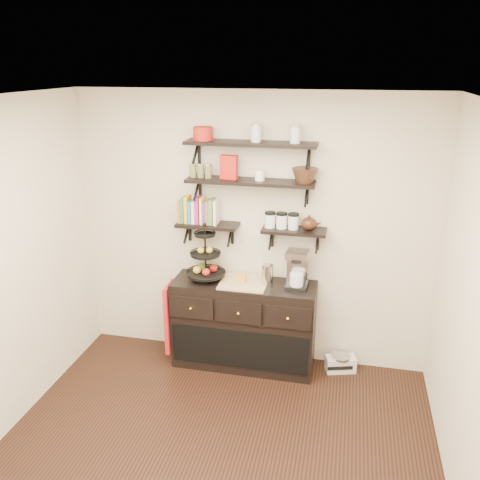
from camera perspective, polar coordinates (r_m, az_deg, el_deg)
name	(u,v)px	position (r m, az deg, el deg)	size (l,w,h in m)	color
floor	(206,474)	(4.21, -3.80, -24.74)	(3.50, 3.50, 0.00)	black
ceiling	(196,104)	(3.03, -4.97, 14.97)	(3.50, 3.50, 0.02)	white
back_wall	(253,232)	(4.98, 1.42, 0.91)	(3.50, 0.02, 2.70)	beige
shelf_top	(251,144)	(4.65, 1.19, 10.76)	(1.20, 0.27, 0.23)	black
shelf_mid	(250,182)	(4.71, 1.16, 6.55)	(1.20, 0.27, 0.23)	black
shelf_low_left	(208,225)	(4.94, -3.62, 1.67)	(0.60, 0.25, 0.23)	black
shelf_low_right	(294,231)	(4.79, 6.09, 1.00)	(0.60, 0.25, 0.23)	black
cookbooks	(201,211)	(4.92, -4.41, 3.24)	(0.40, 0.15, 0.26)	#D9511D
glass_canisters	(282,221)	(4.77, 4.70, 2.09)	(0.32, 0.10, 0.13)	silver
sideboard	(244,324)	(5.14, 0.44, -9.42)	(1.40, 0.50, 0.92)	black
fruit_stand	(206,261)	(4.95, -3.84, -2.41)	(0.38, 0.38, 0.56)	black
candle	(242,278)	(4.92, 0.21, -4.25)	(0.08, 0.08, 0.08)	#BB852B
coffee_maker	(297,270)	(4.82, 6.46, -3.33)	(0.22, 0.21, 0.37)	black
thermal_carafe	(267,276)	(4.84, 3.10, -4.01)	(0.11, 0.11, 0.22)	silver
apron	(171,317)	(5.21, -7.76, -8.51)	(0.04, 0.30, 0.71)	maroon
radio	(340,363)	(5.31, 11.22, -13.41)	(0.32, 0.24, 0.17)	silver
recipe_box	(229,167)	(4.73, -1.26, 8.18)	(0.16, 0.06, 0.22)	#B21B14
walnut_bowl	(305,175)	(4.62, 7.29, 7.20)	(0.24, 0.24, 0.13)	black
ramekins	(260,175)	(4.68, 2.23, 7.28)	(0.09, 0.09, 0.10)	white
teapot	(309,222)	(4.74, 7.75, 1.97)	(0.19, 0.14, 0.14)	#331A0F
red_pot	(203,134)	(4.74, -4.18, 11.84)	(0.18, 0.18, 0.12)	#B21B14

